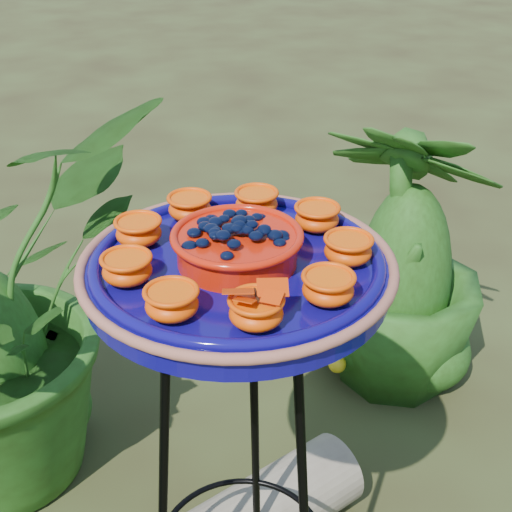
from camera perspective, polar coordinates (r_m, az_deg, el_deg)
name	(u,v)px	position (r m, az deg, el deg)	size (l,w,h in m)	color
tripod_stand	(240,455)	(1.34, -1.26, -15.66)	(0.44, 0.44, 0.92)	black
feeder_dish	(237,263)	(1.09, -1.50, -0.56)	(0.61, 0.61, 0.11)	#0D0861
shrub_back_right	(406,256)	(2.19, 11.89, -0.03)	(0.50, 0.50, 0.89)	#214312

